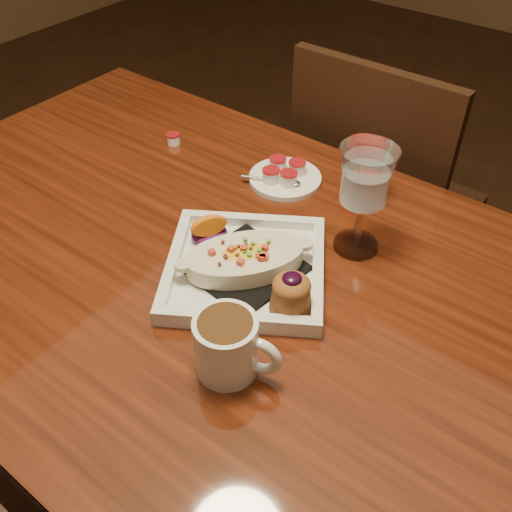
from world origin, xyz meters
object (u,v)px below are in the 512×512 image
Objects in this scene: table at (224,304)px; coffee_mug at (228,344)px; plate at (249,267)px; goblet at (365,182)px; red_tumbler at (362,171)px; chair_far at (377,205)px; saucer at (284,176)px.

coffee_mug reaches higher than table.
plate is 0.23m from goblet.
red_tumbler is (0.03, 0.31, 0.03)m from plate.
plate is (0.06, 0.00, 0.12)m from table.
chair_far is 0.44m from red_tumbler.
goblet reaches higher than saucer.
red_tumbler is at bearing 117.77° from goblet.
plate is 2.94× the size of red_tumbler.
red_tumbler reaches higher than plate.
saucer is at bearing -163.23° from red_tumbler.
goblet is at bearing 49.37° from table.
plate is at bearing 4.56° from table.
coffee_mug is 0.48m from saucer.
red_tumbler reaches higher than table.
goblet is at bearing 28.64° from plate.
table is 0.34m from goblet.
goblet is at bearing 72.58° from coffee_mug.
coffee_mug is at bearing 100.60° from chair_far.
table is at bearing -130.63° from goblet.
table is 1.61× the size of chair_far.
chair_far is 2.59× the size of plate.
saucer is at bearing 103.21° from table.
saucer is at bearing 157.99° from goblet.
chair_far is at bearing 79.80° from saucer.
plate is 0.19m from coffee_mug.
saucer is 1.22× the size of red_tumbler.
chair_far reaches higher than plate.
chair_far is 0.61m from goblet.
goblet is 1.64× the size of red_tumbler.
goblet reaches higher than table.
red_tumbler is at bearing 74.82° from table.
plate is 2.83× the size of coffee_mug.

